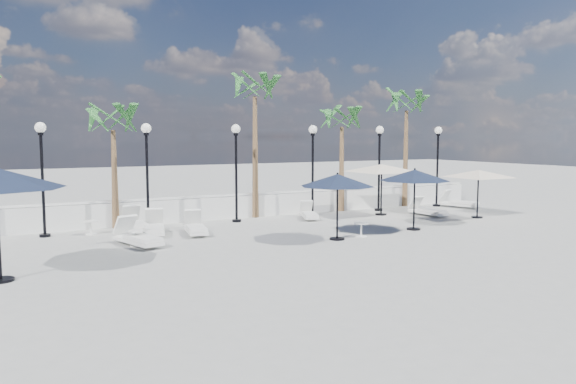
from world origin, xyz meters
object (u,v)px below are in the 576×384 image
lounger_2 (135,224)px  lounger_7 (459,202)px  lounger_4 (195,227)px  parasol_cream_sq_a (382,164)px  parasol_navy_right (415,176)px  parasol_cream_sq_b (479,170)px  lounger_3 (154,227)px  lounger_0 (138,237)px  lounger_6 (309,214)px  lounger_5 (428,210)px  parasol_navy_mid (338,181)px

lounger_2 → lounger_7: (15.15, -0.57, -0.02)m
lounger_4 → parasol_cream_sq_a: (8.63, 0.81, 1.94)m
lounger_2 → parasol_navy_right: bearing=-25.2°
parasol_navy_right → parasol_cream_sq_a: size_ratio=0.52×
parasol_cream_sq_b → lounger_7: bearing=56.9°
parasol_cream_sq_a → lounger_3: bearing=-179.0°
lounger_3 → parasol_cream_sq_a: bearing=15.8°
lounger_0 → lounger_7: lounger_0 is taller
lounger_4 → parasol_cream_sq_b: (11.61, -1.80, 1.74)m
lounger_2 → lounger_6: (6.95, -0.42, -0.05)m
lounger_5 → parasol_navy_mid: parasol_navy_mid is taller
parasol_navy_mid → parasol_cream_sq_a: parasol_cream_sq_a is taller
lounger_3 → lounger_4: size_ratio=1.06×
lounger_0 → parasol_navy_right: size_ratio=0.88×
lounger_6 → lounger_2: bearing=-163.2°
parasol_cream_sq_a → lounger_4: bearing=-174.7°
lounger_0 → lounger_2: (0.58, 2.77, -0.00)m
lounger_3 → parasol_cream_sq_b: bearing=4.1°
lounger_0 → lounger_2: lounger_0 is taller
lounger_5 → lounger_6: lounger_5 is taller
lounger_0 → lounger_5: 12.50m
lounger_4 → lounger_3: bearing=163.8°
lounger_0 → lounger_4: lounger_0 is taller
lounger_4 → lounger_6: size_ratio=1.12×
lounger_0 → parasol_cream_sq_a: size_ratio=0.46×
lounger_3 → parasol_navy_mid: parasol_navy_mid is taller
lounger_3 → lounger_0: bearing=-104.8°
lounger_0 → parasol_navy_right: parasol_navy_right is taller
parasol_navy_right → parasol_cream_sq_b: parasol_navy_right is taller
lounger_2 → lounger_4: lounger_2 is taller
lounger_0 → parasol_cream_sq_b: parasol_cream_sq_b is taller
lounger_3 → parasol_cream_sq_a: (9.89, 0.17, 1.92)m
parasol_navy_mid → lounger_5: bearing=23.6°
parasol_navy_right → lounger_0: bearing=169.6°
parasol_cream_sq_b → lounger_4: bearing=171.2°
parasol_cream_sq_b → lounger_2: bearing=165.4°
parasol_navy_right → parasol_cream_sq_b: (4.34, 1.06, 0.01)m
lounger_0 → lounger_3: (0.99, 1.74, -0.01)m
lounger_4 → lounger_2: bearing=145.6°
lounger_7 → parasol_cream_sq_a: (-4.86, -0.29, 1.93)m
lounger_7 → parasol_cream_sq_a: 5.23m
parasol_navy_mid → parasol_navy_right: 3.54m
lounger_3 → parasol_cream_sq_b: 13.21m
lounger_6 → parasol_navy_mid: (-1.54, -4.42, 1.73)m
lounger_0 → parasol_cream_sq_a: 11.21m
parasol_navy_mid → lounger_0: bearing=160.9°
lounger_6 → parasol_navy_right: size_ratio=0.70×
lounger_4 → lounger_6: 5.43m
parasol_cream_sq_b → parasol_navy_mid: bearing=-170.0°
parasol_navy_mid → parasol_navy_right: bearing=5.2°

